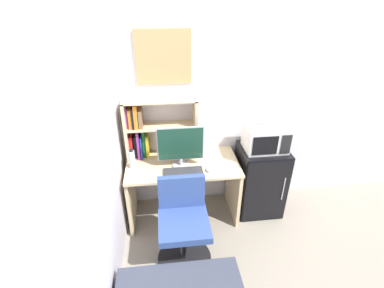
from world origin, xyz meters
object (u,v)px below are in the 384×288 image
water_bottle (132,159)px  microwave (266,138)px  mini_fridge (260,180)px  desk_fan (273,113)px  hutch_bookshelf (149,128)px  monitor (181,146)px  computer_mouse (208,170)px  wall_corkboard (163,57)px  desk_chair (183,228)px  keyboard (183,172)px

water_bottle → microwave: bearing=1.8°
mini_fridge → desk_fan: (0.04, -0.00, 0.86)m
hutch_bookshelf → monitor: 0.42m
computer_mouse → water_bottle: size_ratio=0.37×
hutch_bookshelf → wall_corkboard: 0.75m
wall_corkboard → computer_mouse: bearing=-50.3°
desk_fan → microwave: bearing=170.1°
computer_mouse → mini_fridge: mini_fridge is taller
hutch_bookshelf → computer_mouse: hutch_bookshelf is taller
microwave → desk_fan: size_ratio=1.59×
desk_chair → monitor: bearing=87.0°
computer_mouse → wall_corkboard: (-0.40, 0.49, 1.05)m
wall_corkboard → keyboard: bearing=-74.0°
mini_fridge → wall_corkboard: (-1.06, 0.29, 1.39)m
hutch_bookshelf → monitor: hutch_bookshelf is taller
hutch_bookshelf → water_bottle: 0.39m
desk_chair → keyboard: bearing=84.6°
computer_mouse → mini_fridge: (0.66, 0.20, -0.33)m
desk_fan → monitor: bearing=-176.1°
keyboard → desk_fan: bearing=11.6°
water_bottle → microwave: size_ratio=0.49×
computer_mouse → desk_fan: bearing=15.9°
monitor → microwave: monitor is taller
hutch_bookshelf → desk_fan: 1.31m
keyboard → desk_chair: 0.55m
keyboard → wall_corkboard: 1.17m
water_bottle → wall_corkboard: wall_corkboard is taller
wall_corkboard → desk_chair: bearing=-83.8°
monitor → keyboard: size_ratio=1.20×
monitor → keyboard: bearing=-84.9°
keyboard → microwave: (0.92, 0.20, 0.23)m
microwave → desk_fan: 0.30m
water_bottle → desk_fan: (1.48, 0.04, 0.44)m
monitor → desk_fan: size_ratio=1.73×
hutch_bookshelf → mini_fridge: (1.25, -0.19, -0.66)m
monitor → desk_chair: size_ratio=0.55×
desk_fan → desk_chair: 1.47m
mini_fridge → desk_chair: desk_chair is taller
water_bottle → desk_fan: size_ratio=0.77×
monitor → mini_fridge: (0.94, 0.07, -0.56)m
computer_mouse → desk_fan: size_ratio=0.28×
desk_chair → desk_fan: bearing=31.8°
desk_fan → water_bottle: bearing=-178.5°
mini_fridge → wall_corkboard: size_ratio=1.51×
monitor → microwave: (0.94, 0.07, -0.01)m
water_bottle → desk_chair: (0.48, -0.58, -0.45)m
hutch_bookshelf → computer_mouse: 0.78m
microwave → wall_corkboard: wall_corkboard is taller
mini_fridge → keyboard: bearing=-167.8°
water_bottle → desk_fan: desk_fan is taller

